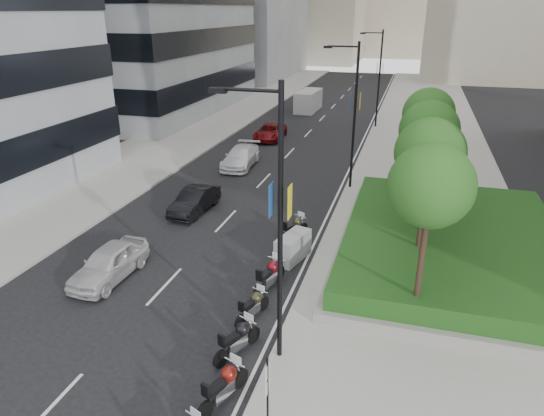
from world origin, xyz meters
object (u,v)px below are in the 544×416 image
at_px(lamp_post_2, 378,74).
at_px(motorcycle_3, 253,306).
at_px(car_b, 195,201).
at_px(car_c, 241,157).
at_px(motorcycle_2, 238,339).
at_px(motorcycle_4, 270,275).
at_px(car_a, 109,263).
at_px(parking_sign, 268,390).
at_px(motorcycle_5, 293,247).
at_px(motorcycle_6, 294,228).
at_px(car_d, 270,132).
at_px(lamp_post_0, 275,217).
at_px(delivery_van, 308,102).
at_px(motorcycle_1, 224,386).
at_px(lamp_post_1, 352,110).

relative_size(lamp_post_2, motorcycle_3, 4.66).
distance_m(car_b, car_c, 8.85).
bearing_deg(motorcycle_2, motorcycle_4, 24.53).
bearing_deg(car_a, parking_sign, -32.10).
bearing_deg(motorcycle_5, motorcycle_6, 27.42).
relative_size(motorcycle_3, car_d, 0.40).
bearing_deg(parking_sign, motorcycle_3, 112.69).
distance_m(lamp_post_0, motorcycle_2, 4.65).
height_order(lamp_post_0, motorcycle_5, lamp_post_0).
bearing_deg(motorcycle_5, delivery_van, 26.27).
height_order(parking_sign, motorcycle_2, parking_sign).
relative_size(motorcycle_4, delivery_van, 0.43).
distance_m(motorcycle_1, car_a, 9.01).
height_order(parking_sign, motorcycle_1, parking_sign).
bearing_deg(car_c, parking_sign, -71.62).
bearing_deg(motorcycle_5, parking_sign, -154.96).
bearing_deg(lamp_post_2, lamp_post_0, -90.00).
distance_m(lamp_post_0, delivery_van, 42.29).
distance_m(lamp_post_0, car_d, 29.43).
relative_size(lamp_post_2, delivery_van, 1.67).
relative_size(car_a, car_b, 1.04).
bearing_deg(motorcycle_1, car_a, 72.90).
relative_size(motorcycle_1, motorcycle_4, 0.92).
xyz_separation_m(motorcycle_2, motorcycle_6, (-0.32, 9.06, -0.00)).
relative_size(motorcycle_5, car_c, 0.45).
bearing_deg(car_d, parking_sign, -76.07).
bearing_deg(car_c, car_b, -90.46).
bearing_deg(motorcycle_1, lamp_post_0, -2.10).
bearing_deg(car_a, car_c, 91.99).
height_order(car_d, delivery_van, delivery_van).
xyz_separation_m(motorcycle_1, car_b, (-6.92, 13.04, 0.08)).
bearing_deg(motorcycle_4, car_c, 37.57).
height_order(motorcycle_3, car_c, car_c).
relative_size(lamp_post_2, parking_sign, 3.60).
distance_m(lamp_post_0, lamp_post_2, 35.00).
relative_size(motorcycle_5, car_d, 0.46).
bearing_deg(car_b, car_c, 95.50).
relative_size(parking_sign, car_b, 0.61).
xyz_separation_m(lamp_post_1, car_c, (-8.19, 2.58, -4.35)).
bearing_deg(motorcycle_5, car_a, 132.90).
height_order(lamp_post_1, parking_sign, lamp_post_1).
height_order(motorcycle_4, car_d, car_d).
distance_m(car_a, delivery_van, 38.37).
relative_size(motorcycle_2, car_a, 0.49).
bearing_deg(car_b, car_a, -89.86).
height_order(lamp_post_1, motorcycle_1, lamp_post_1).
height_order(motorcycle_1, car_b, car_b).
relative_size(lamp_post_0, motorcycle_2, 4.33).
bearing_deg(motorcycle_3, lamp_post_1, 13.24).
bearing_deg(parking_sign, motorcycle_1, 155.57).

